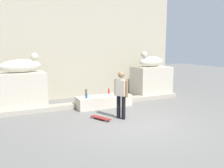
{
  "coord_description": "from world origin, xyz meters",
  "views": [
    {
      "loc": [
        -3.81,
        -6.25,
        2.53
      ],
      "look_at": [
        -0.04,
        1.68,
        1.1
      ],
      "focal_mm": 37.77,
      "sensor_mm": 36.0,
      "label": 1
    }
  ],
  "objects": [
    {
      "name": "pedestal_left",
      "position": [
        -3.1,
        3.63,
        0.74
      ],
      "size": [
        1.81,
        1.26,
        1.48
      ],
      "primitive_type": "cube",
      "color": "beige",
      "rests_on": "ground_plane"
    },
    {
      "name": "statue_reclining_left",
      "position": [
        -3.06,
        3.64,
        1.77
      ],
      "size": [
        1.66,
        0.77,
        0.78
      ],
      "rotation": [
        0.0,
        0.0,
        0.14
      ],
      "color": "beige",
      "rests_on": "pedestal_left"
    },
    {
      "name": "skater",
      "position": [
        -0.11,
        0.81,
        0.92
      ],
      "size": [
        0.35,
        0.48,
        1.67
      ],
      "rotation": [
        0.0,
        0.0,
        2.09
      ],
      "color": "black",
      "rests_on": "ground_plane"
    },
    {
      "name": "bottle_blue",
      "position": [
        -0.8,
        2.43,
        0.58
      ],
      "size": [
        0.07,
        0.07,
        0.26
      ],
      "color": "#194C99",
      "rests_on": "ledge_block"
    },
    {
      "name": "ground_plane",
      "position": [
        0.0,
        0.0,
        0.0
      ],
      "size": [
        40.0,
        40.0,
        0.0
      ],
      "primitive_type": "plane",
      "color": "slate"
    },
    {
      "name": "facade_wall",
      "position": [
        0.0,
        5.09,
        3.0
      ],
      "size": [
        9.69,
        0.6,
        6.0
      ],
      "primitive_type": "cube",
      "color": "#B7AD94",
      "rests_on": "ground_plane"
    },
    {
      "name": "bottle_red",
      "position": [
        0.35,
        2.82,
        0.59
      ],
      "size": [
        0.07,
        0.07,
        0.28
      ],
      "color": "red",
      "rests_on": "ledge_block"
    },
    {
      "name": "bottle_brown",
      "position": [
        -0.7,
        2.78,
        0.62
      ],
      "size": [
        0.08,
        0.08,
        0.33
      ],
      "color": "#593314",
      "rests_on": "ledge_block"
    },
    {
      "name": "ledge_block",
      "position": [
        0.0,
        2.55,
        0.24
      ],
      "size": [
        2.31,
        0.74,
        0.48
      ],
      "primitive_type": "cube",
      "color": "beige",
      "rests_on": "ground_plane"
    },
    {
      "name": "skateboard",
      "position": [
        -0.8,
        1.0,
        0.06
      ],
      "size": [
        0.53,
        0.81,
        0.08
      ],
      "rotation": [
        0.0,
        0.0,
        2.02
      ],
      "color": "maroon",
      "rests_on": "ground_plane"
    },
    {
      "name": "stair_step",
      "position": [
        0.0,
        2.98,
        0.09
      ],
      "size": [
        8.0,
        0.5,
        0.18
      ],
      "primitive_type": "cube",
      "color": "#A9A08F",
      "rests_on": "ground_plane"
    },
    {
      "name": "statue_reclining_right",
      "position": [
        3.06,
        3.62,
        1.77
      ],
      "size": [
        1.68,
        0.9,
        0.78
      ],
      "rotation": [
        0.0,
        0.0,
        3.36
      ],
      "color": "beige",
      "rests_on": "pedestal_right"
    },
    {
      "name": "pedestal_right",
      "position": [
        3.1,
        3.63,
        0.74
      ],
      "size": [
        1.81,
        1.26,
        1.48
      ],
      "primitive_type": "cube",
      "color": "beige",
      "rests_on": "ground_plane"
    }
  ]
}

